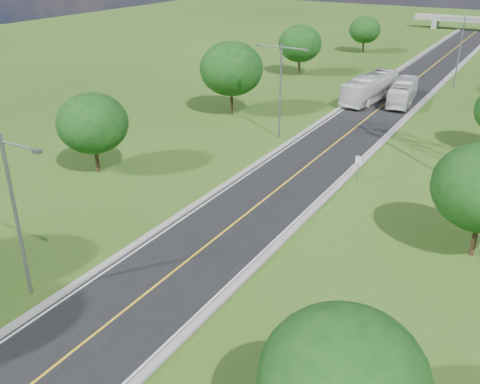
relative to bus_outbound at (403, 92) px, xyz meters
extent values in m
plane|color=#2B4914|center=(-1.76, -5.48, -1.53)|extent=(260.00, 260.00, 0.00)
cube|color=black|center=(-1.76, 0.52, -1.50)|extent=(8.00, 150.00, 0.06)
cube|color=gray|center=(-6.01, 0.52, -1.42)|extent=(0.50, 150.00, 0.22)
cube|color=gray|center=(2.49, 0.52, -1.42)|extent=(0.50, 150.00, 0.22)
cylinder|color=slate|center=(3.44, -27.48, -0.33)|extent=(0.08, 0.08, 2.40)
cube|color=white|center=(3.44, -27.51, 0.47)|extent=(0.55, 0.04, 0.70)
cube|color=gray|center=(-11.76, 74.52, -0.53)|extent=(1.20, 3.00, 2.00)
cube|color=gray|center=(-1.76, 74.52, 1.07)|extent=(30.00, 3.00, 1.20)
cylinder|color=slate|center=(-7.76, -53.48, 3.47)|extent=(0.22, 0.22, 10.00)
cylinder|color=slate|center=(-6.36, -53.48, 8.07)|extent=(2.80, 0.12, 0.12)
cube|color=slate|center=(-5.06, -53.48, 8.02)|extent=(0.50, 0.25, 0.18)
cylinder|color=slate|center=(-7.76, -20.48, 3.47)|extent=(0.22, 0.22, 10.00)
cylinder|color=slate|center=(-9.16, -20.48, 8.07)|extent=(2.80, 0.12, 0.12)
cylinder|color=slate|center=(-6.36, -20.48, 8.07)|extent=(2.80, 0.12, 0.12)
cube|color=slate|center=(-10.46, -20.48, 8.02)|extent=(0.50, 0.25, 0.18)
cube|color=slate|center=(-5.06, -20.48, 8.02)|extent=(0.50, 0.25, 0.18)
cylinder|color=slate|center=(4.24, 12.52, 3.47)|extent=(0.22, 0.22, 10.00)
cylinder|color=slate|center=(2.84, 12.52, 8.07)|extent=(2.80, 0.12, 0.12)
cylinder|color=slate|center=(5.64, 12.52, 8.07)|extent=(2.80, 0.12, 0.12)
cube|color=slate|center=(1.54, 12.52, 8.02)|extent=(0.50, 0.25, 0.18)
cylinder|color=black|center=(-17.76, -37.48, -0.18)|extent=(0.36, 0.36, 2.70)
ellipsoid|color=#103A0F|center=(-17.76, -37.48, 3.12)|extent=(6.30, 6.30, 5.36)
cylinder|color=black|center=(-16.76, -15.48, 0.09)|extent=(0.36, 0.36, 3.24)
ellipsoid|color=#103A0F|center=(-16.76, -15.48, 4.05)|extent=(7.56, 7.56, 6.43)
cylinder|color=black|center=(-18.76, 8.52, -0.09)|extent=(0.36, 0.36, 2.88)
ellipsoid|color=#103A0F|center=(-18.76, 8.52, 3.43)|extent=(6.72, 6.72, 5.71)
cylinder|color=black|center=(-16.26, 32.52, -0.27)|extent=(0.36, 0.36, 2.52)
ellipsoid|color=#103A0F|center=(-16.26, 32.52, 2.81)|extent=(5.88, 5.88, 5.00)
ellipsoid|color=#103A0F|center=(12.24, -55.48, 3.12)|extent=(6.30, 6.30, 5.36)
cylinder|color=black|center=(14.24, -35.48, -0.09)|extent=(0.36, 0.36, 2.88)
imported|color=white|center=(0.00, 0.00, 0.00)|extent=(3.66, 10.79, 2.95)
imported|color=white|center=(-4.12, -0.97, 0.25)|extent=(4.19, 12.59, 3.44)
camera|label=1|loc=(16.43, -69.98, 17.40)|focal=40.00mm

